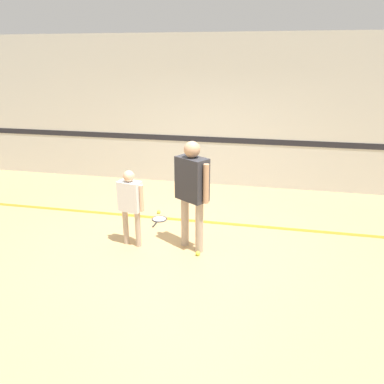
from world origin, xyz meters
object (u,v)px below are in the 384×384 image
at_px(tennis_ball_near_instructor, 198,253).
at_px(tennis_ball_by_spare_racket, 159,212).
at_px(racket_spare_on_floor, 159,219).
at_px(person_instructor, 192,185).
at_px(person_student_left, 130,200).

height_order(tennis_ball_near_instructor, tennis_ball_by_spare_racket, same).
height_order(racket_spare_on_floor, tennis_ball_near_instructor, tennis_ball_near_instructor).
distance_m(person_instructor, tennis_ball_near_instructor, 1.02).
relative_size(person_student_left, tennis_ball_by_spare_racket, 18.08).
xyz_separation_m(tennis_ball_near_instructor, tennis_ball_by_spare_racket, (-1.00, 1.38, 0.00)).
xyz_separation_m(person_student_left, racket_spare_on_floor, (0.13, 0.97, -0.73)).
xyz_separation_m(racket_spare_on_floor, tennis_ball_by_spare_racket, (-0.09, 0.27, 0.02)).
height_order(person_instructor, person_student_left, person_instructor).
height_order(person_instructor, racket_spare_on_floor, person_instructor).
relative_size(person_instructor, tennis_ball_by_spare_racket, 24.97).
bearing_deg(person_student_left, tennis_ball_by_spare_racket, 99.20).
bearing_deg(tennis_ball_near_instructor, person_instructor, 122.24).
xyz_separation_m(person_instructor, tennis_ball_by_spare_racket, (-0.87, 1.17, -0.99)).
bearing_deg(tennis_ball_near_instructor, person_student_left, 173.03).
distance_m(tennis_ball_near_instructor, tennis_ball_by_spare_racket, 1.70).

